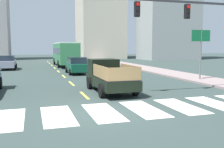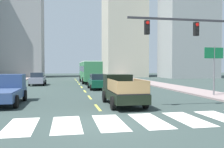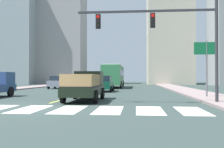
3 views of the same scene
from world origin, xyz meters
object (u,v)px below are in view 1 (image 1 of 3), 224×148
pickup_stakebed (108,76)px  sedan_near_left (77,65)px  city_bus (65,52)px  sedan_near_right (7,62)px  traffic_signal_gantry (202,24)px  direction_sign_green (201,43)px

pickup_stakebed → sedan_near_left: 10.89m
city_bus → sedan_near_right: size_ratio=2.45×
sedan_near_right → traffic_signal_gantry: (12.76, -20.11, 3.30)m
direction_sign_green → sedan_near_left: bearing=135.1°
sedan_near_left → traffic_signal_gantry: bearing=-66.8°
city_bus → sedan_near_left: city_bus is taller
traffic_signal_gantry → city_bus: bearing=102.7°
city_bus → sedan_near_left: (-0.16, -10.93, -1.09)m
traffic_signal_gantry → pickup_stakebed: bearing=160.7°
pickup_stakebed → sedan_near_right: bearing=114.0°
pickup_stakebed → direction_sign_green: size_ratio=1.24×
pickup_stakebed → direction_sign_green: 9.00m
pickup_stakebed → direction_sign_green: (8.43, 2.36, 2.10)m
pickup_stakebed → sedan_near_left: (-0.14, 10.89, -0.08)m
sedan_near_left → pickup_stakebed: bearing=-89.4°
city_bus → direction_sign_green: (8.41, -19.46, 1.08)m
pickup_stakebed → sedan_near_left: size_ratio=1.18×
sedan_near_right → traffic_signal_gantry: size_ratio=0.54×
sedan_near_right → pickup_stakebed: bearing=-67.0°
sedan_near_left → sedan_near_right: size_ratio=1.00×
sedan_near_left → traffic_signal_gantry: size_ratio=0.54×
city_bus → traffic_signal_gantry: 24.39m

